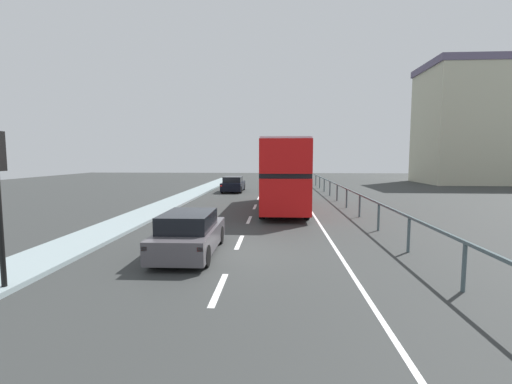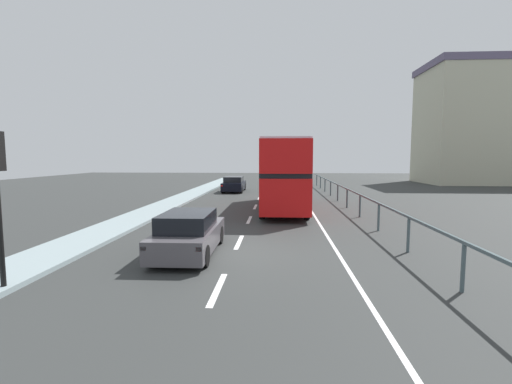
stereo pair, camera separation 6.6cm
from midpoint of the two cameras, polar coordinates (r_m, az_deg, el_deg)
ground_plane at (r=12.11m, az=-3.49°, el=-9.73°), size 74.22×120.00×0.10m
near_sidewalk_kerb at (r=13.97m, az=-27.88°, el=-7.80°), size 2.02×80.00×0.14m
lane_paint_markings at (r=20.64m, az=5.21°, el=-3.20°), size 3.56×46.00×0.01m
bridge_side_railing at (r=21.17m, az=15.17°, el=-0.49°), size 0.10×42.00×1.22m
double_decker_bus_red at (r=21.70m, az=4.34°, el=3.10°), size 2.60×10.48×4.12m
hatchback_car_near at (r=11.83m, az=-10.80°, el=-6.60°), size 1.80×4.21×1.40m
sedan_car_ahead at (r=32.72m, az=-3.72°, el=1.25°), size 1.86×4.55×1.40m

